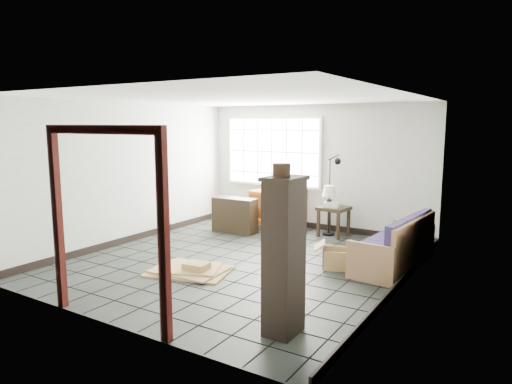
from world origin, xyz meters
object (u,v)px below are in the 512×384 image
Objects in this scene: side_table at (334,212)px; tall_shelf at (284,255)px; armchair at (278,206)px; futon_sofa at (397,249)px.

tall_shelf reaches higher than side_table.
side_table is at bearing -172.94° from armchair.
tall_shelf is at bearing -74.50° from side_table.
tall_shelf reaches higher than futon_sofa.
armchair is (-2.89, 1.42, 0.16)m from futon_sofa.
side_table is at bearing 105.68° from tall_shelf.
tall_shelf is (2.46, -4.31, 0.39)m from armchair.
side_table is (-1.60, 1.35, 0.19)m from futon_sofa.
armchair is 4.98m from tall_shelf.
futon_sofa reaches higher than side_table.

